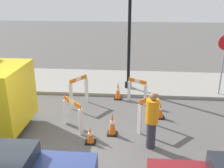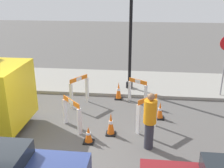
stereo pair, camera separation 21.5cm
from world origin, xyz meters
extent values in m
plane|color=#565451|center=(0.00, 0.00, 0.00)|extent=(60.00, 60.00, 0.00)
cube|color=gray|center=(0.00, 6.14, 0.06)|extent=(18.00, 3.27, 0.13)
cylinder|color=black|center=(1.56, 5.30, 0.25)|extent=(0.29, 0.29, 0.24)
cylinder|color=black|center=(1.56, 5.30, 2.66)|extent=(0.13, 0.13, 5.06)
cylinder|color=gray|center=(5.27, 4.88, 1.32)|extent=(0.06, 0.06, 2.39)
cube|color=white|center=(2.24, 3.78, 0.41)|extent=(0.12, 0.14, 0.82)
cube|color=white|center=(1.62, 4.17, 0.41)|extent=(0.12, 0.14, 0.82)
cube|color=orange|center=(1.93, 3.97, 0.90)|extent=(0.68, 0.44, 0.15)
cube|color=white|center=(1.93, 3.97, 0.90)|extent=(0.22, 0.15, 0.14)
cube|color=white|center=(-0.02, 3.92, 0.49)|extent=(0.14, 0.12, 0.98)
cube|color=white|center=(-0.47, 3.23, 0.49)|extent=(0.14, 0.12, 0.98)
cube|color=orange|center=(-0.25, 3.57, 1.05)|extent=(0.50, 0.75, 0.15)
cube|color=white|center=(-0.25, 3.57, 1.05)|extent=(0.17, 0.24, 0.13)
cube|color=white|center=(-0.39, 2.12, 0.42)|extent=(0.14, 0.14, 0.85)
cube|color=white|center=(0.23, 1.49, 0.42)|extent=(0.14, 0.14, 0.85)
cube|color=orange|center=(-0.08, 1.80, 0.92)|extent=(0.68, 0.69, 0.15)
cube|color=white|center=(-0.08, 1.80, 0.92)|extent=(0.22, 0.22, 0.14)
cube|color=white|center=(1.99, 1.70, 0.48)|extent=(0.14, 0.13, 0.96)
cube|color=white|center=(2.53, 2.26, 0.48)|extent=(0.14, 0.13, 0.96)
cube|color=orange|center=(2.26, 1.98, 1.04)|extent=(0.59, 0.63, 0.15)
cube|color=white|center=(2.26, 1.98, 1.04)|extent=(0.19, 0.20, 0.14)
cube|color=black|center=(1.18, 1.57, 0.02)|extent=(0.30, 0.30, 0.04)
cone|color=orange|center=(1.18, 1.57, 0.38)|extent=(0.23, 0.23, 0.68)
cylinder|color=white|center=(1.18, 1.57, 0.41)|extent=(0.13, 0.13, 0.10)
cube|color=black|center=(1.17, 4.30, 0.02)|extent=(0.30, 0.30, 0.04)
cone|color=orange|center=(1.17, 4.30, 0.38)|extent=(0.23, 0.22, 0.67)
cylinder|color=white|center=(1.17, 4.30, 0.41)|extent=(0.13, 0.13, 0.09)
cube|color=black|center=(0.59, 1.05, 0.02)|extent=(0.30, 0.30, 0.04)
cone|color=orange|center=(0.59, 1.05, 0.28)|extent=(0.23, 0.23, 0.47)
cylinder|color=white|center=(0.59, 1.05, 0.30)|extent=(0.13, 0.13, 0.07)
cube|color=black|center=(2.72, 2.79, 0.02)|extent=(0.30, 0.30, 0.04)
cone|color=orange|center=(2.72, 2.79, 0.32)|extent=(0.22, 0.22, 0.56)
cylinder|color=white|center=(2.72, 2.79, 0.35)|extent=(0.13, 0.13, 0.08)
cylinder|color=#33333D|center=(2.30, 0.98, 0.39)|extent=(0.35, 0.35, 0.79)
cylinder|color=orange|center=(2.30, 0.98, 1.11)|extent=(0.49, 0.49, 0.65)
sphere|color=#8E6647|center=(2.30, 0.98, 1.54)|extent=(0.28, 0.28, 0.20)
cylinder|color=black|center=(-2.39, 2.41, 0.30)|extent=(0.60, 0.18, 0.60)
camera|label=1|loc=(1.76, -5.39, 4.21)|focal=42.00mm
camera|label=2|loc=(1.98, -5.37, 4.21)|focal=42.00mm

